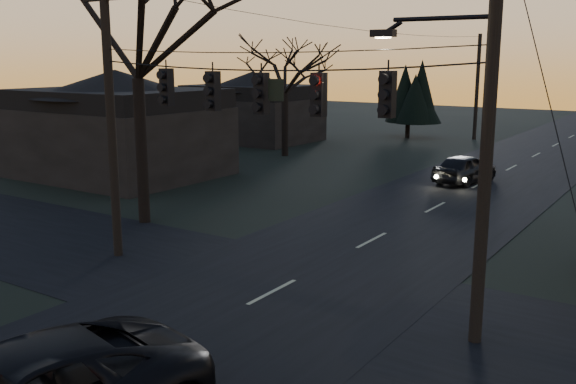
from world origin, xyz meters
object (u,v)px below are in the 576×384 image
Objects in this scene: utility_pole_right at (475,341)px; utility_pole_far_l at (474,139)px; utility_pole_left at (119,255)px; bare_tree_left at (135,17)px; sedan_oncoming_a at (465,169)px.

utility_pole_right is 1.25× the size of utility_pole_far_l.
utility_pole_left is 1.06× the size of utility_pole_far_l.
bare_tree_left reaches higher than utility_pole_right.
bare_tree_left is (-2.44, 3.51, 7.63)m from utility_pole_left.
utility_pole_right is 2.36× the size of sedan_oncoming_a.
utility_pole_left is 2.00× the size of sedan_oncoming_a.
bare_tree_left reaches higher than utility_pole_left.
utility_pole_right is at bearing -72.28° from utility_pole_far_l.
bare_tree_left reaches higher than sedan_oncoming_a.
utility_pole_right is at bearing 119.03° from sedan_oncoming_a.
utility_pole_left reaches higher than utility_pole_far_l.
bare_tree_left reaches higher than utility_pole_far_l.
sedan_oncoming_a is at bearing 73.97° from utility_pole_left.
utility_pole_right is at bearing 0.00° from utility_pole_left.
utility_pole_right is at bearing -14.12° from bare_tree_left.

